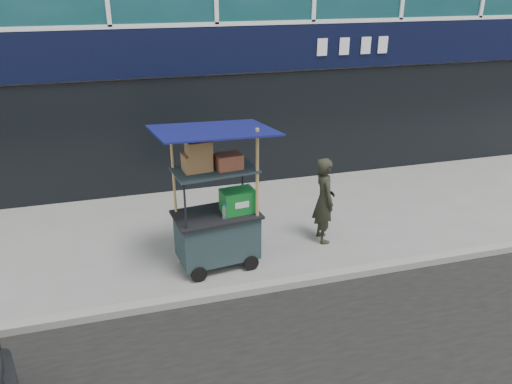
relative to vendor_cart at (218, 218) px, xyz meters
name	(u,v)px	position (x,y,z in m)	size (l,w,h in m)	color
ground	(275,281)	(0.72, -0.71, -0.82)	(80.00, 80.00, 0.00)	slate
curb	(280,285)	(0.72, -0.91, -0.76)	(80.00, 0.18, 0.12)	gray
vendor_cart	(218,218)	(0.00, 0.00, 0.00)	(1.86, 1.41, 2.33)	#1A2A2D
vendor_man	(324,200)	(1.91, 0.30, -0.06)	(0.55, 0.36, 1.52)	black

